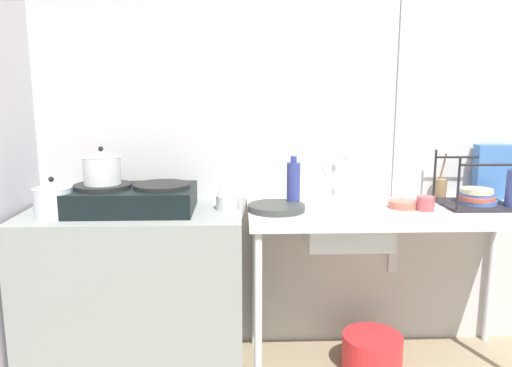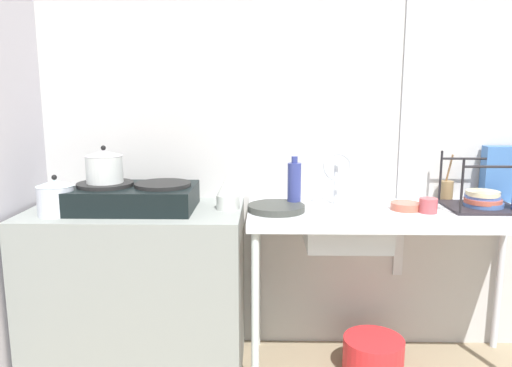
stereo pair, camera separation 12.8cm
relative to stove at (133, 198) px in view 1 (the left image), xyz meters
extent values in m
cube|color=beige|center=(1.33, 0.33, 0.46)|extent=(4.55, 0.10, 2.71)
cube|color=silver|center=(1.37, 0.27, 0.59)|extent=(0.05, 0.01, 2.17)
cube|color=gray|center=(0.00, 0.00, -0.48)|extent=(1.04, 0.56, 0.84)
cube|color=silver|center=(1.25, 0.00, -0.08)|extent=(1.40, 0.56, 0.04)
cylinder|color=silver|center=(0.59, -0.24, -0.50)|extent=(0.04, 0.04, 0.80)
cylinder|color=silver|center=(0.59, 0.24, -0.50)|extent=(0.04, 0.04, 0.80)
cylinder|color=silver|center=(1.91, 0.24, -0.50)|extent=(0.04, 0.04, 0.80)
cube|color=black|center=(0.00, 0.00, -0.01)|extent=(0.58, 0.38, 0.11)
cylinder|color=black|center=(-0.14, 0.00, 0.06)|extent=(0.27, 0.27, 0.02)
cylinder|color=black|center=(0.14, 0.00, 0.06)|extent=(0.27, 0.27, 0.02)
cylinder|color=silver|center=(-0.14, 0.00, 0.13)|extent=(0.17, 0.17, 0.13)
cone|color=silver|center=(-0.14, 0.00, 0.21)|extent=(0.18, 0.18, 0.03)
sphere|color=black|center=(-0.14, 0.00, 0.24)|extent=(0.02, 0.02, 0.02)
cylinder|color=silver|center=(-0.33, -0.12, 0.01)|extent=(0.17, 0.17, 0.14)
cone|color=silver|center=(-0.33, -0.12, 0.09)|extent=(0.17, 0.17, 0.03)
sphere|color=black|center=(-0.33, -0.12, 0.11)|extent=(0.02, 0.02, 0.02)
cylinder|color=silver|center=(0.45, 0.01, -0.03)|extent=(0.11, 0.11, 0.07)
cone|color=silver|center=(0.45, 0.01, 0.06)|extent=(0.11, 0.11, 0.10)
cube|color=silver|center=(1.03, -0.04, -0.15)|extent=(0.40, 0.28, 0.17)
cylinder|color=silver|center=(0.99, 0.13, 0.04)|extent=(0.02, 0.02, 0.20)
torus|color=silver|center=(0.99, 0.07, 0.14)|extent=(0.15, 0.02, 0.15)
cylinder|color=#373A35|center=(0.69, -0.02, -0.05)|extent=(0.28, 0.28, 0.03)
cylinder|color=black|center=(1.54, -0.09, 0.07)|extent=(0.01, 0.01, 0.27)
cylinder|color=black|center=(1.54, 0.19, 0.07)|extent=(0.01, 0.01, 0.27)
cylinder|color=black|center=(1.86, 0.19, 0.07)|extent=(0.01, 0.01, 0.27)
cylinder|color=black|center=(1.70, -0.09, 0.17)|extent=(0.32, 0.01, 0.01)
cylinder|color=black|center=(1.70, 0.19, 0.17)|extent=(0.32, 0.01, 0.01)
cube|color=black|center=(1.70, 0.05, -0.06)|extent=(0.34, 0.30, 0.01)
cylinder|color=#4565A6|center=(1.71, 0.05, -0.04)|extent=(0.19, 0.19, 0.02)
cylinder|color=#B45140|center=(1.70, 0.05, -0.02)|extent=(0.18, 0.18, 0.02)
cylinder|color=#4664B0|center=(1.70, 0.06, -0.01)|extent=(0.17, 0.17, 0.02)
cylinder|color=beige|center=(1.70, 0.05, 0.01)|extent=(0.16, 0.16, 0.02)
cylinder|color=#B3494E|center=(1.41, -0.04, -0.03)|extent=(0.09, 0.09, 0.07)
cylinder|color=#B75D49|center=(1.32, 0.02, -0.05)|extent=(0.14, 0.14, 0.04)
cylinder|color=navy|center=(0.78, 0.06, 0.05)|extent=(0.07, 0.07, 0.22)
cylinder|color=navy|center=(0.78, 0.06, 0.17)|extent=(0.03, 0.03, 0.03)
cube|color=#3C6AAB|center=(1.87, 0.22, 0.08)|extent=(0.20, 0.08, 0.29)
cylinder|color=olive|center=(1.59, 0.23, -0.01)|extent=(0.06, 0.06, 0.10)
cylinder|color=olive|center=(1.59, 0.23, 0.08)|extent=(0.03, 0.06, 0.21)
cylinder|color=red|center=(1.18, -0.04, -0.81)|extent=(0.30, 0.30, 0.19)
camera|label=1|loc=(0.51, -2.32, 0.49)|focal=34.47mm
camera|label=2|loc=(0.64, -2.32, 0.49)|focal=34.47mm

